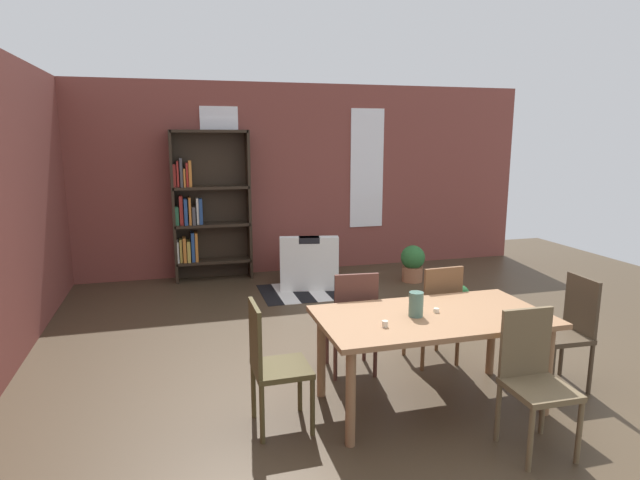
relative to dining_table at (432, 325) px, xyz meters
The scene contains 18 objects.
ground_plane 0.73m from the dining_table, 96.02° to the left, with size 10.94×10.94×0.00m, color #433524.
back_wall_brick 4.62m from the dining_table, 90.39° to the left, with size 7.59×0.12×2.88m, color brown.
window_pane_0 4.73m from the dining_table, 104.77° to the left, with size 0.55×0.02×1.87m, color white.
window_pane_1 4.72m from the dining_table, 75.97° to the left, with size 0.55×0.02×1.87m, color white.
dining_table is the anchor object (origin of this frame).
vase_on_table 0.23m from the dining_table, behind, with size 0.11×0.11×0.19m, color #4C7266.
tealight_candle_0 0.49m from the dining_table, 161.59° to the right, with size 0.04×0.04×0.05m, color silver.
tealight_candle_1 0.12m from the dining_table, 37.52° to the left, with size 0.04×0.04×0.03m, color silver.
dining_chair_head_left 1.27m from the dining_table, behind, with size 0.41×0.41×0.95m.
dining_chair_head_right 1.27m from the dining_table, ahead, with size 0.42×0.42×0.95m.
dining_chair_far_right 0.82m from the dining_table, 59.99° to the left, with size 0.42×0.42×0.95m.
dining_chair_far_left 0.82m from the dining_table, 120.15° to the left, with size 0.43×0.43×0.95m.
dining_chair_near_right 0.82m from the dining_table, 60.12° to the right, with size 0.41×0.41×0.95m.
bookshelf_tall 4.57m from the dining_table, 108.61° to the left, with size 1.12×0.31×2.18m.
armchair_white 3.62m from the dining_table, 91.17° to the left, with size 0.95×0.95×0.75m.
potted_plant_by_shelf 2.30m from the dining_table, 54.29° to the left, with size 0.24×0.24×0.38m.
potted_plant_corner 3.69m from the dining_table, 66.85° to the left, with size 0.35×0.35×0.53m.
striped_rug 3.33m from the dining_table, 92.80° to the left, with size 1.29×0.99×0.01m.
Camera 1 is at (-1.84, -3.79, 2.09)m, focal length 29.66 mm.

